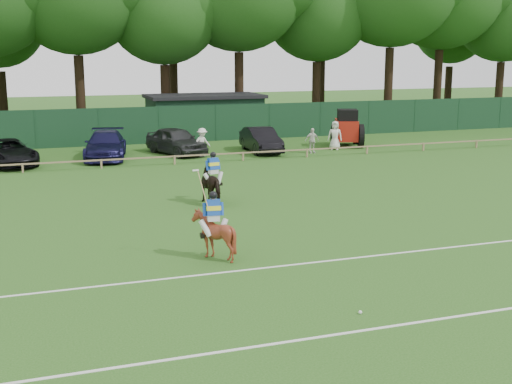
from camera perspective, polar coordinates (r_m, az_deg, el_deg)
name	(u,v)px	position (r m, az deg, el deg)	size (l,w,h in m)	color
ground	(273,256)	(21.10, 1.44, -5.38)	(160.00, 160.00, 0.00)	#1E4C14
horse_dark	(213,185)	(28.18, -3.57, 0.62)	(0.85, 1.87, 1.58)	black
horse_chestnut	(214,235)	(20.76, -3.55, -3.56)	(1.20, 1.35, 1.48)	maroon
suv_black	(8,152)	(39.97, -19.93, 3.12)	(2.36, 5.13, 1.42)	black
sedan_navy	(106,145)	(40.79, -12.43, 3.83)	(2.24, 5.52, 1.60)	#15133C
hatch_grey	(176,141)	(41.93, -6.66, 4.26)	(1.94, 4.82, 1.64)	#303133
estate_black	(261,140)	(42.50, 0.42, 4.36)	(1.61, 4.62, 1.52)	black
spectator_left	(202,142)	(40.79, -4.51, 4.14)	(1.10, 0.63, 1.70)	white
spectator_mid	(312,141)	(42.26, 4.69, 4.29)	(0.90, 0.38, 1.54)	silver
spectator_right	(335,135)	(43.81, 6.60, 4.70)	(0.89, 0.58, 1.82)	silver
rider_dark	(213,167)	(28.04, -3.58, 2.05)	(0.93, 0.45, 1.41)	silver
rider_chestnut	(213,212)	(20.58, -3.58, -1.70)	(0.93, 0.64, 2.05)	silver
polo_ball	(360,312)	(16.84, 8.68, -9.87)	(0.09, 0.09, 0.09)	silver
pitch_lines	(321,294)	(18.04, 5.44, -8.42)	(60.00, 5.10, 0.01)	silver
pitch_rail	(157,157)	(37.98, -8.28, 2.87)	(62.10, 0.10, 0.50)	#997F5B
perimeter_fence	(130,126)	(46.66, -10.49, 5.43)	(92.08, 0.08, 2.50)	#14351E
utility_shed	(205,115)	(50.81, -4.31, 6.42)	(8.40, 4.40, 3.04)	#14331E
tree_row	(139,131)	(54.97, -9.71, 5.07)	(96.00, 12.00, 21.00)	#26561C
tractor	(347,129)	(45.39, 7.56, 5.24)	(2.85, 3.41, 2.45)	#A21A0E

